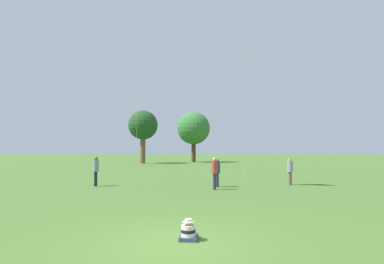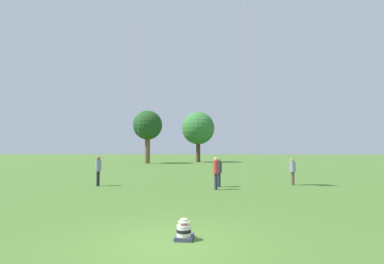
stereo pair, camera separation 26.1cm
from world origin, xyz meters
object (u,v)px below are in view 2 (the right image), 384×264
seated_toddler (184,232)px  distant_tree_1 (198,128)px  person_standing_0 (98,168)px  distant_tree_0 (148,126)px  person_standing_3 (216,170)px  person_standing_1 (293,169)px  person_standing_2 (219,170)px

seated_toddler → distant_tree_1: (-2.48, 47.08, 5.97)m
person_standing_0 → distant_tree_0: (-4.16, 31.03, 5.16)m
seated_toddler → person_standing_3: 9.47m
person_standing_0 → distant_tree_1: 37.11m
person_standing_3 → person_standing_1: bearing=81.2°
person_standing_0 → distant_tree_0: distant_tree_0 is taller
person_standing_0 → person_standing_2: size_ratio=1.07×
person_standing_1 → distant_tree_0: bearing=1.2°
distant_tree_0 → person_standing_3: bearing=-70.5°
person_standing_2 → person_standing_3: (-0.18, -1.28, 0.07)m
person_standing_1 → person_standing_2: size_ratio=0.99×
person_standing_0 → person_standing_1: size_ratio=1.08×
person_standing_3 → distant_tree_0: distant_tree_0 is taller
person_standing_2 → distant_tree_1: distant_tree_1 is taller
person_standing_2 → person_standing_1: bearing=-120.1°
person_standing_1 → distant_tree_1: size_ratio=0.18×
distant_tree_1 → person_standing_1: bearing=-77.1°
person_standing_2 → distant_tree_0: (-11.56, 30.89, 5.24)m
person_standing_2 → distant_tree_0: 33.40m
distant_tree_1 → person_standing_3: bearing=-85.1°
person_standing_1 → person_standing_3: 5.44m
person_standing_3 → distant_tree_0: (-11.38, 32.17, 5.17)m
person_standing_0 → person_standing_2: bearing=-62.0°
person_standing_2 → distant_tree_0: distant_tree_0 is taller
person_standing_0 → person_standing_1: bearing=-56.5°
person_standing_1 → distant_tree_0: (-16.19, 29.63, 5.26)m
person_standing_0 → person_standing_3: size_ratio=1.02×
person_standing_2 → distant_tree_1: 36.93m
distant_tree_1 → seated_toddler: bearing=-87.0°
person_standing_1 → person_standing_3: bearing=90.4°
person_standing_1 → person_standing_3: (-4.81, -2.54, 0.09)m
person_standing_2 → person_standing_3: size_ratio=0.95×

